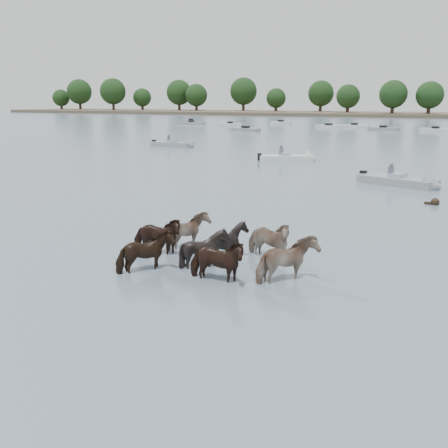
% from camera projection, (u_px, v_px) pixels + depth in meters
% --- Properties ---
extents(ground, '(400.00, 400.00, 0.00)m').
position_uv_depth(ground, '(230.00, 279.00, 14.96)').
color(ground, slate).
rests_on(ground, ground).
extents(shoreline, '(160.00, 30.00, 1.00)m').
position_uv_depth(shoreline, '(218.00, 112.00, 175.54)').
color(shoreline, '#4C4233').
rests_on(shoreline, ground).
extents(pony_herd, '(6.69, 4.53, 1.57)m').
position_uv_depth(pony_herd, '(213.00, 249.00, 16.13)').
color(pony_herd, black).
rests_on(pony_herd, ground).
extents(swimming_pony, '(0.72, 0.44, 0.44)m').
position_uv_depth(swimming_pony, '(434.00, 203.00, 25.46)').
color(swimming_pony, black).
rests_on(swimming_pony, ground).
extents(motorboat_a, '(5.10, 3.42, 1.92)m').
position_uv_depth(motorboat_a, '(294.00, 158.00, 43.21)').
color(motorboat_a, silver).
rests_on(motorboat_a, ground).
extents(motorboat_b, '(5.38, 3.40, 1.92)m').
position_uv_depth(motorboat_b, '(409.00, 183.00, 30.70)').
color(motorboat_b, gray).
rests_on(motorboat_b, ground).
extents(motorboat_f, '(5.41, 1.78, 1.92)m').
position_uv_depth(motorboat_f, '(178.00, 145.00, 56.04)').
color(motorboat_f, gray).
rests_on(motorboat_f, ground).
extents(distant_flotilla, '(103.85, 28.95, 0.93)m').
position_uv_depth(distant_flotilla, '(424.00, 130.00, 82.14)').
color(distant_flotilla, gray).
rests_on(distant_flotilla, ground).
extents(treeline, '(144.93, 23.75, 12.49)m').
position_uv_depth(treeline, '(206.00, 94.00, 177.72)').
color(treeline, '#382619').
rests_on(treeline, ground).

